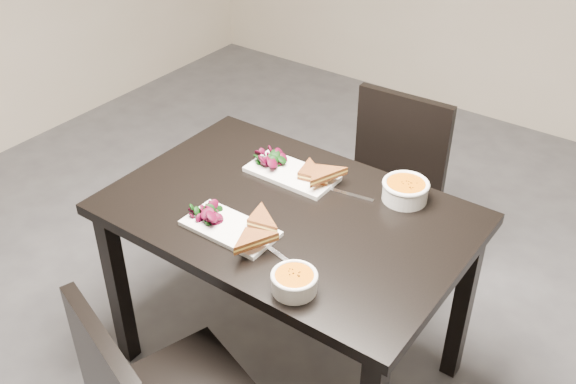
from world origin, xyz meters
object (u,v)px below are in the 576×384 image
Objects in this scene: soup_bowl_near at (294,281)px; plate_far at (292,174)px; soup_bowl_far at (405,190)px; table at (288,233)px; chair_far at (387,183)px; plate_near at (230,228)px.

soup_bowl_near is 0.41× the size of plate_far.
plate_far is 0.41m from soup_bowl_far.
plate_far reaches higher than table.
soup_bowl_near is 0.59m from soup_bowl_far.
chair_far is 0.61m from plate_far.
soup_bowl_near is (0.33, -0.11, 0.03)m from plate_near.
table is 3.87× the size of plate_near.
soup_bowl_near reaches higher than table.
chair_far is 0.96m from plate_near.
plate_near is 2.29× the size of soup_bowl_near.
plate_near is 0.38m from plate_far.
plate_far is (-0.11, 0.18, 0.11)m from table.
plate_near is at bearing -127.53° from soup_bowl_far.
chair_far is at bearing 76.75° from plate_far.
plate_near is 0.95× the size of plate_far.
table is 7.47× the size of soup_bowl_far.
soup_bowl_far is (0.04, 0.59, 0.01)m from soup_bowl_near.
plate_far is at bearing 126.26° from soup_bowl_near.
chair_far is 6.29× the size of soup_bowl_near.
soup_bowl_near is 0.60m from plate_far.
soup_bowl_far is (0.29, 0.28, 0.14)m from table.
chair_far is 0.59m from soup_bowl_far.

